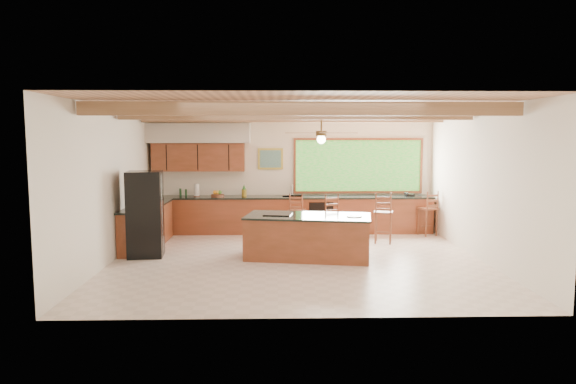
{
  "coord_description": "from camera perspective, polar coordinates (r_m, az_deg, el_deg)",
  "views": [
    {
      "loc": [
        -0.44,
        -9.87,
        2.42
      ],
      "look_at": [
        -0.16,
        0.8,
        1.26
      ],
      "focal_mm": 32.0,
      "sensor_mm": 36.0,
      "label": 1
    }
  ],
  "objects": [
    {
      "name": "room_shell",
      "position": [
        10.53,
        -0.0,
        5.07
      ],
      "size": [
        7.27,
        6.54,
        3.02
      ],
      "color": "silver",
      "rests_on": "ground"
    },
    {
      "name": "bar_stool_a",
      "position": [
        12.41,
        1.03,
        -2.11
      ],
      "size": [
        0.45,
        0.45,
        1.06
      ],
      "rotation": [
        0.0,
        0.0,
        -0.21
      ],
      "color": "brown",
      "rests_on": "ground"
    },
    {
      "name": "island",
      "position": [
        10.3,
        2.24,
        -4.95
      ],
      "size": [
        2.62,
        1.56,
        0.87
      ],
      "rotation": [
        0.0,
        0.0,
        -0.17
      ],
      "color": "brown",
      "rests_on": "ground"
    },
    {
      "name": "bar_stool_b",
      "position": [
        11.61,
        4.46,
        -2.47
      ],
      "size": [
        0.54,
        0.54,
        1.14
      ],
      "rotation": [
        0.0,
        0.0,
        0.43
      ],
      "color": "brown",
      "rests_on": "ground"
    },
    {
      "name": "bar_stool_c",
      "position": [
        11.81,
        10.63,
        -2.33
      ],
      "size": [
        0.51,
        0.51,
        1.17
      ],
      "rotation": [
        0.0,
        0.0,
        -0.25
      ],
      "color": "brown",
      "rests_on": "ground"
    },
    {
      "name": "refrigerator",
      "position": [
        10.71,
        -15.57,
        -2.38
      ],
      "size": [
        0.74,
        0.72,
        1.73
      ],
      "rotation": [
        0.0,
        0.0,
        0.1
      ],
      "color": "black",
      "rests_on": "ground"
    },
    {
      "name": "bar_stool_d",
      "position": [
        12.94,
        15.34,
        -1.86
      ],
      "size": [
        0.51,
        0.51,
        1.11
      ],
      "rotation": [
        0.0,
        0.0,
        0.37
      ],
      "color": "brown",
      "rests_on": "ground"
    },
    {
      "name": "counter_run",
      "position": [
        12.55,
        -3.2,
        -2.77
      ],
      "size": [
        7.12,
        3.1,
        1.23
      ],
      "color": "brown",
      "rests_on": "ground"
    },
    {
      "name": "ground",
      "position": [
        10.18,
        1.05,
        -7.56
      ],
      "size": [
        7.2,
        7.2,
        0.0
      ],
      "primitive_type": "plane",
      "color": "beige",
      "rests_on": "ground"
    }
  ]
}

